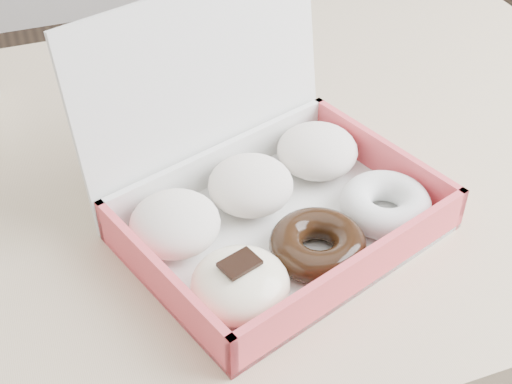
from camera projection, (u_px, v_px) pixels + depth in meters
name	position (u px, v px, depth m)	size (l,w,h in m)	color
table	(237.00, 202.00, 0.97)	(1.20, 0.80, 0.75)	tan
donut_box	(269.00, 200.00, 0.80)	(0.41, 0.38, 0.24)	white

